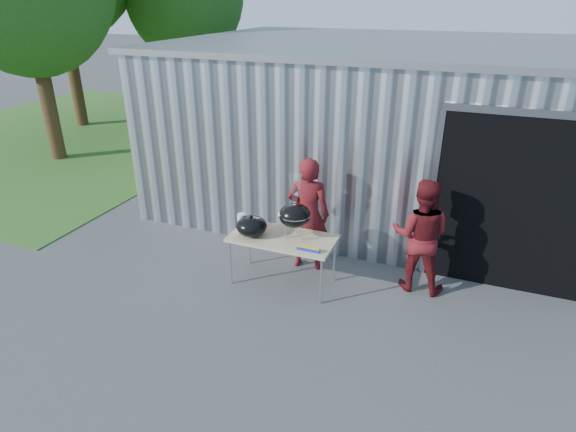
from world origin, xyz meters
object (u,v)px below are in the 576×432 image
at_px(kettle_grill, 295,210).
at_px(person_cook, 308,214).
at_px(person_bystander, 420,236).
at_px(folding_table, 283,240).

xyz_separation_m(kettle_grill, person_cook, (0.02, 0.52, -0.28)).
distance_m(person_cook, person_bystander, 1.66).
bearing_deg(person_cook, kettle_grill, 80.83).
height_order(folding_table, kettle_grill, kettle_grill).
xyz_separation_m(folding_table, kettle_grill, (0.16, 0.07, 0.46)).
xyz_separation_m(kettle_grill, person_bystander, (1.68, 0.53, -0.33)).
relative_size(folding_table, person_cook, 0.84).
relative_size(kettle_grill, person_bystander, 0.56).
bearing_deg(folding_table, person_bystander, 18.11).
bearing_deg(folding_table, kettle_grill, 23.33).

